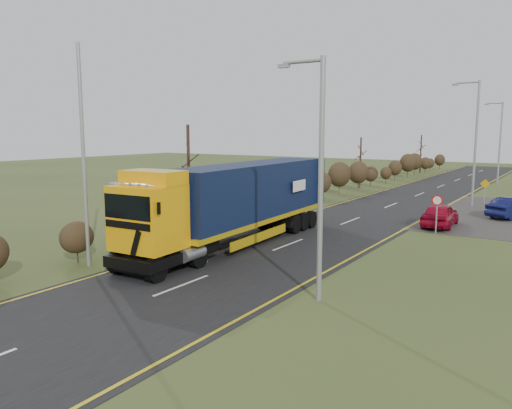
{
  "coord_description": "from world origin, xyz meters",
  "views": [
    {
      "loc": [
        12.09,
        -17.43,
        5.71
      ],
      "look_at": [
        -1.65,
        3.55,
        1.99
      ],
      "focal_mm": 35.0,
      "sensor_mm": 36.0,
      "label": 1
    }
  ],
  "objects_px": {
    "lorry": "(237,199)",
    "streetlight_near": "(319,171)",
    "speed_sign": "(437,207)",
    "car_red_hatchback": "(440,215)"
  },
  "relations": [
    {
      "from": "lorry",
      "to": "streetlight_near",
      "type": "relative_size",
      "value": 1.86
    },
    {
      "from": "car_red_hatchback",
      "to": "streetlight_near",
      "type": "height_order",
      "value": "streetlight_near"
    },
    {
      "from": "lorry",
      "to": "streetlight_near",
      "type": "xyz_separation_m",
      "value": [
        6.98,
        -5.2,
        2.06
      ]
    },
    {
      "from": "lorry",
      "to": "streetlight_near",
      "type": "bearing_deg",
      "value": -39.86
    },
    {
      "from": "car_red_hatchback",
      "to": "speed_sign",
      "type": "relative_size",
      "value": 1.92
    },
    {
      "from": "car_red_hatchback",
      "to": "speed_sign",
      "type": "bearing_deg",
      "value": 95.57
    },
    {
      "from": "car_red_hatchback",
      "to": "streetlight_near",
      "type": "xyz_separation_m",
      "value": [
        -0.33,
        -15.89,
        3.7
      ]
    },
    {
      "from": "streetlight_near",
      "to": "speed_sign",
      "type": "height_order",
      "value": "streetlight_near"
    },
    {
      "from": "speed_sign",
      "to": "car_red_hatchback",
      "type": "bearing_deg",
      "value": 98.01
    },
    {
      "from": "streetlight_near",
      "to": "speed_sign",
      "type": "bearing_deg",
      "value": 87.3
    }
  ]
}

